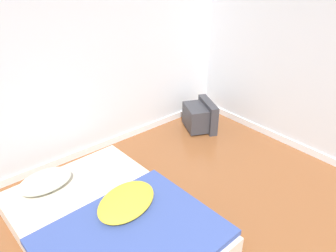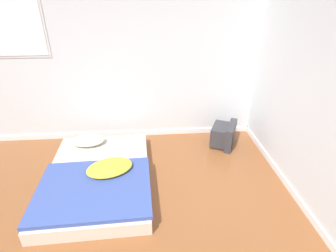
{
  "view_description": "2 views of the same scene",
  "coord_description": "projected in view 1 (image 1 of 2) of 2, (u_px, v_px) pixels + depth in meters",
  "views": [
    {
      "loc": [
        -1.07,
        -0.33,
        2.23
      ],
      "look_at": [
        0.88,
        1.98,
        0.58
      ],
      "focal_mm": 35.0,
      "sensor_mm": 36.0,
      "label": 1
    },
    {
      "loc": [
        0.62,
        -1.24,
        2.37
      ],
      "look_at": [
        0.88,
        2.06,
        0.6
      ],
      "focal_mm": 28.0,
      "sensor_mm": 36.0,
      "label": 2
    }
  ],
  "objects": [
    {
      "name": "mattress_bed",
      "position": [
        110.0,
        221.0,
        2.87
      ],
      "size": [
        1.41,
        1.94,
        0.32
      ],
      "color": "beige",
      "rests_on": "ground_plane"
    },
    {
      "name": "crt_tv",
      "position": [
        200.0,
        116.0,
        4.49
      ],
      "size": [
        0.52,
        0.58,
        0.4
      ],
      "color": "#333338",
      "rests_on": "ground_plane"
    },
    {
      "name": "wall_back",
      "position": [
        37.0,
        55.0,
        3.22
      ],
      "size": [
        7.25,
        0.08,
        2.6
      ],
      "color": "silver",
      "rests_on": "ground_plane"
    }
  ]
}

